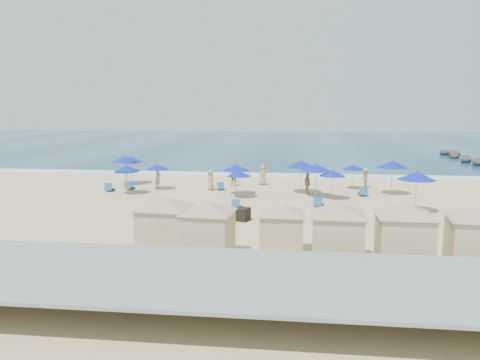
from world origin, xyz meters
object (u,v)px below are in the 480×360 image
Objects in this scene: cabana_5 at (477,229)px; umbrella_8 at (332,173)px; cabana_2 at (281,223)px; umbrella_6 at (239,174)px; umbrella_12 at (316,168)px; cabana_3 at (338,225)px; cabana_4 at (405,226)px; beachgoer_4 at (263,175)px; trash_bin at (242,214)px; umbrella_4 at (157,167)px; umbrella_1 at (126,169)px; umbrella_5 at (236,168)px; beachgoer_2 at (307,184)px; cabana_0 at (164,218)px; beachgoer_3 at (365,178)px; beachgoer_0 at (158,177)px; beachgoer_5 at (211,180)px; umbrella_0 at (131,159)px; umbrella_3 at (127,168)px; umbrella_10 at (392,164)px; umbrella_9 at (353,167)px; umbrella_2 at (125,159)px; cabana_1 at (208,222)px; beachgoer_1 at (234,175)px; umbrella_11 at (417,176)px; umbrella_7 at (301,164)px.

cabana_5 is 14.87m from umbrella_8.
umbrella_6 is (-3.46, 12.98, 0.32)m from cabana_2.
cabana_3 is at bearing -88.84° from umbrella_12.
cabana_4 reaches higher than beachgoer_4.
cabana_5 reaches higher than cabana_3.
umbrella_4 is (-8.00, 9.59, 1.47)m from trash_bin.
beachgoer_4 is at bearing 96.40° from cabana_2.
umbrella_1 is at bearing 176.40° from umbrella_6.
umbrella_5 reaches higher than beachgoer_2.
cabana_0 reaches higher than umbrella_5.
umbrella_6 is 11.37m from beachgoer_3.
cabana_5 is at bearing -6.24° from cabana_2.
umbrella_4 is at bearing -173.24° from beachgoer_0.
beachgoer_2 reaches higher than beachgoer_5.
cabana_4 reaches higher than umbrella_0.
cabana_3 reaches higher than trash_bin.
umbrella_3 is at bearing 74.36° from beachgoer_4.
umbrella_12 reaches higher than beachgoer_5.
umbrella_6 is (10.00, -5.12, -0.34)m from umbrella_0.
umbrella_4 reaches higher than beachgoer_0.
cabana_5 reaches higher than umbrella_10.
cabana_5 is at bearing -81.60° from umbrella_9.
umbrella_2 is 3.87m from umbrella_4.
umbrella_9 reaches higher than beachgoer_4.
cabana_3 is 15.74m from beachgoer_2.
umbrella_6 is at bearing 121.99° from cabana_4.
cabana_0 reaches higher than umbrella_4.
cabana_1 reaches higher than umbrella_5.
cabana_5 is at bearing 146.37° from beachgoer_1.
beachgoer_2 is at bearing 102.99° from cabana_4.
cabana_1 reaches higher than umbrella_0.
umbrella_10 reaches higher than umbrella_6.
beachgoer_4 is (-2.11, 18.80, -0.61)m from cabana_2.
beachgoer_5 is at bearing 156.11° from umbrella_11.
umbrella_7 is at bearing 140.52° from umbrella_11.
umbrella_4 is at bearing 158.92° from umbrella_6.
umbrella_3 is (-17.29, 14.33, 0.29)m from cabana_4.
beachgoer_5 is at bearing -95.87° from beachgoer_3.
cabana_5 is (13.30, -0.51, 0.00)m from cabana_0.
umbrella_5 is 5.07m from umbrella_7.
cabana_0 is at bearing -92.57° from trash_bin.
cabana_2 is 15.43m from umbrella_7.
umbrella_6 is at bearing 124.74° from beachgoer_1.
umbrella_2 is 1.49× the size of beachgoer_4.
umbrella_9 is at bearing 77.63° from trash_bin.
umbrella_5 is (6.59, -1.53, 0.22)m from umbrella_4.
beachgoer_4 is (1.08, 19.59, -0.73)m from cabana_1.
umbrella_10 is at bearing 2.09° from umbrella_7.
umbrella_3 is at bearing -67.71° from umbrella_2.
umbrella_4 is at bearing 161.70° from umbrella_11.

